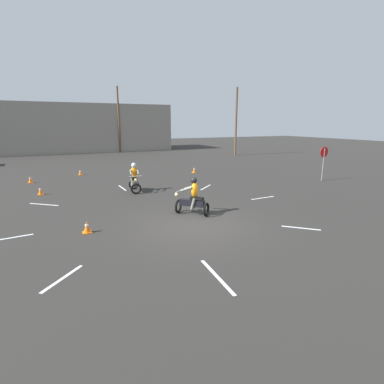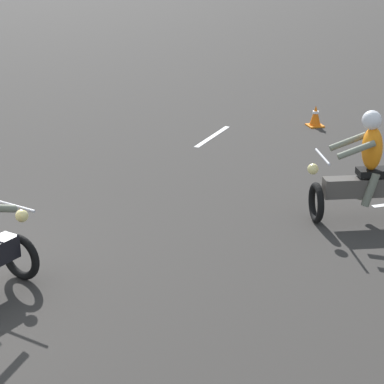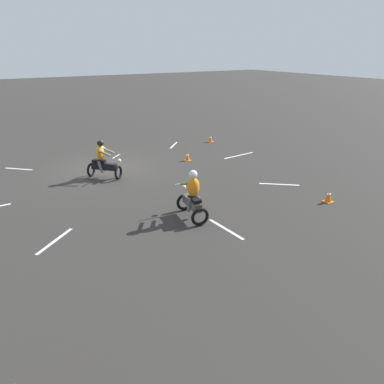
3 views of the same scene
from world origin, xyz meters
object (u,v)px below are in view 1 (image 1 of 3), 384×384
Objects in this scene: motorcycle_rider_foreground at (193,198)px; traffic_cone_far_center at (30,180)px; stop_sign at (324,157)px; utility_pole_far at (119,120)px; utility_pole_near at (236,122)px; traffic_cone_mid_left at (40,191)px; traffic_cone_near_right at (87,227)px; traffic_cone_far_right at (194,170)px; traffic_cone_near_left at (80,172)px; motorcycle_rider_background at (134,179)px.

motorcycle_rider_foreground reaches higher than traffic_cone_far_center.
utility_pole_far is at bearing 106.96° from stop_sign.
utility_pole_far reaches higher than traffic_cone_far_center.
utility_pole_near reaches higher than motorcycle_rider_foreground.
traffic_cone_near_right is at bearing -77.69° from traffic_cone_mid_left.
utility_pole_near reaches higher than traffic_cone_mid_left.
utility_pole_far is (-11.62, 9.89, 0.28)m from utility_pole_near.
utility_pole_far is (9.98, 18.24, 3.99)m from traffic_cone_far_center.
traffic_cone_far_right is at bearing -137.07° from utility_pole_near.
traffic_cone_near_left is 0.95× the size of traffic_cone_far_center.
traffic_cone_near_left is (-3.31, 12.72, -0.52)m from motorcycle_rider_foreground.
motorcycle_rider_foreground is at bearing 4.01° from traffic_cone_near_right.
motorcycle_rider_background is 6.67m from traffic_cone_near_right.
traffic_cone_far_right is 0.06× the size of utility_pole_near.
utility_pole_near is at bearing 10.06° from motorcycle_rider_foreground.
motorcycle_rider_background is at bearing 59.04° from motorcycle_rider_foreground.
motorcycle_rider_background is at bearing -72.87° from traffic_cone_near_left.
traffic_cone_mid_left is 24.45m from utility_pole_far.
utility_pole_near is at bearing 45.28° from traffic_cone_near_right.
traffic_cone_far_right is at bearing -5.19° from traffic_cone_far_center.
utility_pole_near is at bearing 30.50° from traffic_cone_mid_left.
motorcycle_rider_background is 12.63m from stop_sign.
traffic_cone_far_right is at bearing -19.08° from traffic_cone_near_left.
utility_pole_far is at bearing 75.24° from traffic_cone_near_right.
utility_pole_near is at bearing 19.69° from traffic_cone_near_left.
motorcycle_rider_foreground is at bearing -49.26° from traffic_cone_mid_left.
motorcycle_rider_foreground is 3.89× the size of traffic_cone_near_right.
traffic_cone_near_right is 13.78m from traffic_cone_far_right.
traffic_cone_mid_left is at bearing -114.60° from traffic_cone_near_left.
traffic_cone_near_left is at bearing 65.40° from traffic_cone_mid_left.
stop_sign is (12.38, -2.31, 0.91)m from motorcycle_rider_background.
traffic_cone_far_right is 11.55m from traffic_cone_far_center.
utility_pole_near is (18.31, 6.55, 3.73)m from traffic_cone_near_left.
motorcycle_rider_background is 3.61× the size of traffic_cone_far_right.
traffic_cone_far_right is at bearing 133.61° from stop_sign.
traffic_cone_far_center is at bearing 101.16° from traffic_cone_near_right.
traffic_cone_far_right reaches higher than traffic_cone_near_right.
traffic_cone_far_right is (5.97, 4.42, -0.50)m from motorcycle_rider_background.
traffic_cone_near_right is (-1.08, -13.02, 0.00)m from traffic_cone_near_left.
motorcycle_rider_foreground reaches higher than traffic_cone_far_right.
motorcycle_rider_foreground is 9.15m from traffic_cone_mid_left.
motorcycle_rider_foreground is 3.71× the size of traffic_cone_far_center.
motorcycle_rider_foreground reaches higher than traffic_cone_near_right.
stop_sign is at bearing -12.31° from traffic_cone_mid_left.
motorcycle_rider_background is 3.89× the size of traffic_cone_near_right.
traffic_cone_near_left is 18.19m from utility_pole_far.
traffic_cone_far_center is (-2.21, 11.23, 0.01)m from traffic_cone_near_right.
traffic_cone_near_left is at bearing 160.92° from traffic_cone_far_right.
stop_sign is at bearing 178.70° from motorcycle_rider_background.
traffic_cone_near_left is (-2.24, 7.26, -0.52)m from motorcycle_rider_background.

